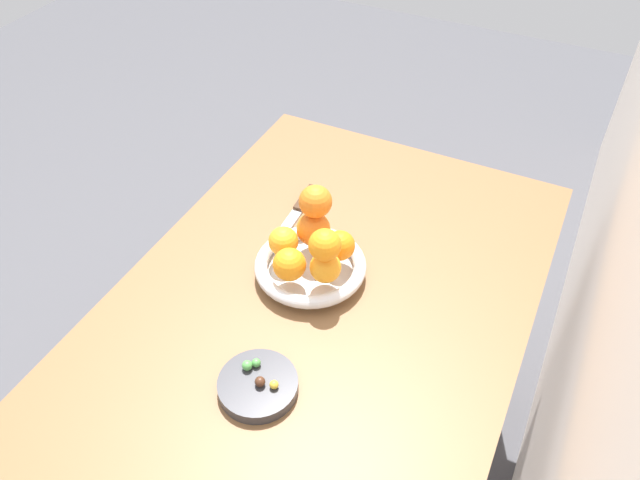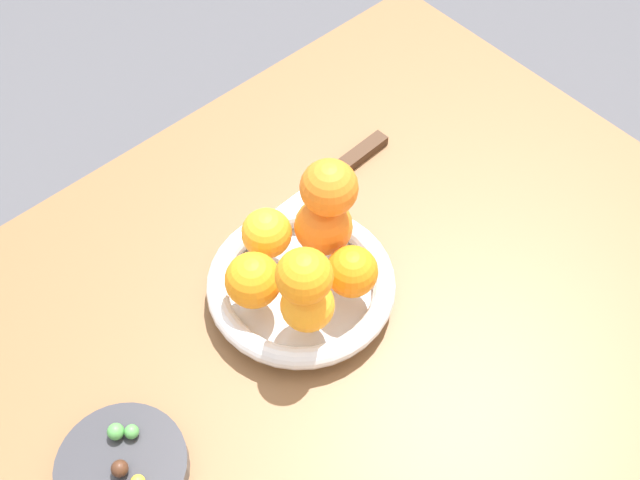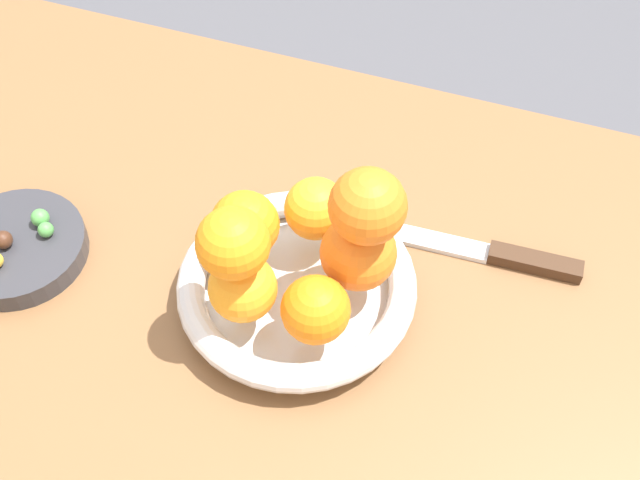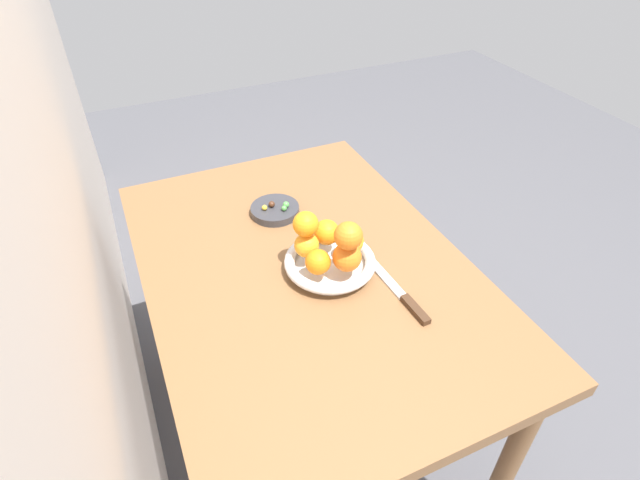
{
  "view_description": "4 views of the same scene",
  "coord_description": "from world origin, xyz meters",
  "px_view_note": "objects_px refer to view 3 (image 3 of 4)",
  "views": [
    {
      "loc": [
        0.73,
        0.35,
        1.64
      ],
      "look_at": [
        -0.02,
        -0.02,
        0.87
      ],
      "focal_mm": 35.0,
      "sensor_mm": 36.0,
      "label": 1
    },
    {
      "loc": [
        0.28,
        0.35,
        1.55
      ],
      "look_at": [
        -0.04,
        -0.02,
        0.88
      ],
      "focal_mm": 45.0,
      "sensor_mm": 36.0,
      "label": 2
    },
    {
      "loc": [
        -0.2,
        0.35,
        1.37
      ],
      "look_at": [
        -0.07,
        -0.03,
        0.86
      ],
      "focal_mm": 45.0,
      "sensor_mm": 36.0,
      "label": 3
    },
    {
      "loc": [
        -0.86,
        0.35,
        1.55
      ],
      "look_at": [
        -0.03,
        -0.02,
        0.84
      ],
      "focal_mm": 28.0,
      "sensor_mm": 36.0,
      "label": 4
    }
  ],
  "objects_px": {
    "candy_ball_0": "(40,218)",
    "orange_1": "(245,225)",
    "candy_dish": "(17,248)",
    "candy_ball_3": "(4,239)",
    "orange_2": "(244,286)",
    "orange_5": "(232,246)",
    "knife": "(472,249)",
    "fruit_bowl": "(297,287)",
    "dining_table": "(246,375)",
    "orange_0": "(316,209)",
    "orange_4": "(358,253)",
    "orange_3": "(316,308)",
    "candy_ball_1": "(46,230)",
    "orange_6": "(368,206)"
  },
  "relations": [
    {
      "from": "candy_ball_0",
      "to": "orange_1",
      "type": "bearing_deg",
      "value": -172.4
    },
    {
      "from": "candy_dish",
      "to": "candy_ball_3",
      "type": "xyz_separation_m",
      "value": [
        0.0,
        0.01,
        0.02
      ]
    },
    {
      "from": "orange_2",
      "to": "orange_5",
      "type": "xyz_separation_m",
      "value": [
        0.0,
        0.0,
        0.06
      ]
    },
    {
      "from": "knife",
      "to": "orange_2",
      "type": "bearing_deg",
      "value": 42.05
    },
    {
      "from": "fruit_bowl",
      "to": "orange_1",
      "type": "distance_m",
      "value": 0.08
    },
    {
      "from": "fruit_bowl",
      "to": "candy_ball_3",
      "type": "bearing_deg",
      "value": 9.26
    },
    {
      "from": "dining_table",
      "to": "orange_0",
      "type": "height_order",
      "value": "orange_0"
    },
    {
      "from": "dining_table",
      "to": "orange_4",
      "type": "relative_size",
      "value": 16.13
    },
    {
      "from": "orange_4",
      "to": "dining_table",
      "type": "bearing_deg",
      "value": 35.67
    },
    {
      "from": "orange_4",
      "to": "orange_2",
      "type": "bearing_deg",
      "value": 37.65
    },
    {
      "from": "orange_0",
      "to": "knife",
      "type": "bearing_deg",
      "value": -159.57
    },
    {
      "from": "dining_table",
      "to": "orange_5",
      "type": "bearing_deg",
      "value": 154.93
    },
    {
      "from": "candy_dish",
      "to": "orange_3",
      "type": "xyz_separation_m",
      "value": [
        -0.31,
        0.01,
        0.06
      ]
    },
    {
      "from": "candy_ball_3",
      "to": "knife",
      "type": "distance_m",
      "value": 0.45
    },
    {
      "from": "fruit_bowl",
      "to": "candy_dish",
      "type": "xyz_separation_m",
      "value": [
        0.28,
        0.04,
        -0.01
      ]
    },
    {
      "from": "dining_table",
      "to": "candy_dish",
      "type": "height_order",
      "value": "candy_dish"
    },
    {
      "from": "orange_0",
      "to": "knife",
      "type": "xyz_separation_m",
      "value": [
        -0.14,
        -0.05,
        -0.06
      ]
    },
    {
      "from": "orange_2",
      "to": "knife",
      "type": "relative_size",
      "value": 0.23
    },
    {
      "from": "orange_5",
      "to": "candy_ball_1",
      "type": "relative_size",
      "value": 3.95
    },
    {
      "from": "orange_1",
      "to": "orange_3",
      "type": "xyz_separation_m",
      "value": [
        -0.09,
        0.06,
        -0.0
      ]
    },
    {
      "from": "dining_table",
      "to": "orange_1",
      "type": "xyz_separation_m",
      "value": [
        0.02,
        -0.06,
        0.16
      ]
    },
    {
      "from": "orange_0",
      "to": "candy_ball_3",
      "type": "distance_m",
      "value": 0.3
    },
    {
      "from": "orange_1",
      "to": "knife",
      "type": "relative_size",
      "value": 0.24
    },
    {
      "from": "candy_dish",
      "to": "orange_2",
      "type": "height_order",
      "value": "orange_2"
    },
    {
      "from": "orange_1",
      "to": "candy_ball_1",
      "type": "relative_size",
      "value": 4.14
    },
    {
      "from": "orange_2",
      "to": "orange_5",
      "type": "distance_m",
      "value": 0.06
    },
    {
      "from": "orange_3",
      "to": "knife",
      "type": "xyz_separation_m",
      "value": [
        -0.11,
        -0.16,
        -0.06
      ]
    },
    {
      "from": "fruit_bowl",
      "to": "orange_0",
      "type": "height_order",
      "value": "orange_0"
    },
    {
      "from": "orange_0",
      "to": "orange_2",
      "type": "bearing_deg",
      "value": 74.22
    },
    {
      "from": "orange_5",
      "to": "knife",
      "type": "distance_m",
      "value": 0.27
    },
    {
      "from": "orange_0",
      "to": "orange_3",
      "type": "height_order",
      "value": "same"
    },
    {
      "from": "orange_3",
      "to": "orange_6",
      "type": "bearing_deg",
      "value": -109.85
    },
    {
      "from": "orange_2",
      "to": "orange_6",
      "type": "height_order",
      "value": "orange_6"
    },
    {
      "from": "orange_1",
      "to": "orange_6",
      "type": "height_order",
      "value": "orange_6"
    },
    {
      "from": "orange_6",
      "to": "candy_ball_3",
      "type": "relative_size",
      "value": 3.65
    },
    {
      "from": "candy_ball_3",
      "to": "candy_ball_0",
      "type": "bearing_deg",
      "value": -118.52
    },
    {
      "from": "candy_dish",
      "to": "orange_6",
      "type": "bearing_deg",
      "value": -170.47
    },
    {
      "from": "orange_2",
      "to": "orange_6",
      "type": "xyz_separation_m",
      "value": [
        -0.09,
        -0.06,
        0.07
      ]
    },
    {
      "from": "orange_5",
      "to": "candy_ball_1",
      "type": "bearing_deg",
      "value": -7.3
    },
    {
      "from": "orange_1",
      "to": "candy_ball_1",
      "type": "bearing_deg",
      "value": 11.04
    },
    {
      "from": "orange_5",
      "to": "orange_6",
      "type": "height_order",
      "value": "orange_6"
    },
    {
      "from": "candy_dish",
      "to": "orange_5",
      "type": "distance_m",
      "value": 0.27
    },
    {
      "from": "orange_6",
      "to": "candy_ball_3",
      "type": "bearing_deg",
      "value": 10.41
    },
    {
      "from": "orange_4",
      "to": "orange_6",
      "type": "relative_size",
      "value": 1.05
    },
    {
      "from": "orange_2",
      "to": "knife",
      "type": "distance_m",
      "value": 0.24
    },
    {
      "from": "fruit_bowl",
      "to": "candy_ball_0",
      "type": "bearing_deg",
      "value": 2.53
    },
    {
      "from": "fruit_bowl",
      "to": "knife",
      "type": "bearing_deg",
      "value": -142.03
    },
    {
      "from": "dining_table",
      "to": "orange_6",
      "type": "xyz_separation_m",
      "value": [
        -0.1,
        -0.06,
        0.23
      ]
    },
    {
      "from": "orange_3",
      "to": "orange_5",
      "type": "height_order",
      "value": "orange_5"
    },
    {
      "from": "candy_ball_1",
      "to": "candy_ball_3",
      "type": "distance_m",
      "value": 0.04
    }
  ]
}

